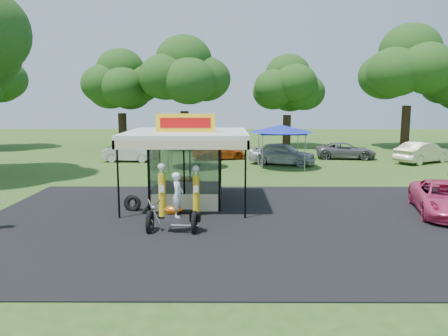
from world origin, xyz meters
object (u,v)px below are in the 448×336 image
(bg_car_b, at_px, (219,152))
(bg_car_c, at_px, (282,154))
(gas_pump_left, at_px, (162,192))
(kiosk_car, at_px, (191,185))
(gas_pump_right, at_px, (196,192))
(bg_car_e, at_px, (423,152))
(pink_sedan, at_px, (446,199))
(bg_car_a, at_px, (129,153))
(bg_car_d, at_px, (346,151))
(gas_station_kiosk, at_px, (187,166))
(tent_east, at_px, (281,129))
(motorcycle, at_px, (176,209))
(tent_west, at_px, (189,131))

(bg_car_b, xyz_separation_m, bg_car_c, (4.80, -2.97, 0.20))
(gas_pump_left, distance_m, bg_car_c, 16.57)
(kiosk_car, bearing_deg, gas_pump_right, -172.85)
(bg_car_b, height_order, bg_car_e, bg_car_e)
(pink_sedan, relative_size, bg_car_c, 1.02)
(bg_car_e, bearing_deg, gas_pump_right, 101.52)
(bg_car_a, bearing_deg, bg_car_d, -80.98)
(gas_station_kiosk, xyz_separation_m, bg_car_d, (11.65, 16.04, -1.12))
(pink_sedan, height_order, bg_car_c, bg_car_c)
(bg_car_e, bearing_deg, gas_pump_left, 99.80)
(tent_east, bearing_deg, bg_car_e, 14.05)
(gas_pump_left, height_order, gas_pump_right, gas_pump_left)
(kiosk_car, relative_size, bg_car_b, 0.64)
(pink_sedan, xyz_separation_m, bg_car_b, (-9.79, 17.47, -0.06))
(bg_car_b, xyz_separation_m, bg_car_e, (15.70, -1.98, 0.17))
(bg_car_b, xyz_separation_m, bg_car_d, (10.46, 0.43, 0.03))
(bg_car_a, xyz_separation_m, tent_east, (11.44, -3.44, 2.12))
(gas_pump_left, xyz_separation_m, bg_car_c, (6.79, 15.12, -0.26))
(motorcycle, relative_size, bg_car_a, 0.57)
(gas_station_kiosk, distance_m, gas_pump_right, 2.35)
(bg_car_a, relative_size, tent_west, 0.98)
(bg_car_a, relative_size, bg_car_d, 0.85)
(bg_car_c, bearing_deg, bg_car_e, -63.40)
(bg_car_a, bearing_deg, bg_car_b, -75.86)
(bg_car_a, relative_size, bg_car_b, 0.92)
(kiosk_car, height_order, tent_east, tent_east)
(bg_car_e, height_order, tent_east, tent_east)
(bg_car_d, distance_m, bg_car_e, 5.76)
(pink_sedan, relative_size, bg_car_e, 1.02)
(tent_west, bearing_deg, bg_car_e, 8.10)
(gas_pump_left, relative_size, tent_east, 0.52)
(motorcycle, relative_size, kiosk_car, 0.82)
(tent_east, bearing_deg, kiosk_car, -123.19)
(bg_car_b, distance_m, bg_car_e, 15.83)
(gas_pump_right, height_order, tent_west, tent_west)
(gas_pump_left, xyz_separation_m, kiosk_car, (0.81, 4.67, -0.62))
(bg_car_c, relative_size, bg_car_e, 1.00)
(bg_car_b, relative_size, tent_east, 1.00)
(bg_car_e, bearing_deg, kiosk_car, 91.59)
(gas_pump_left, relative_size, kiosk_car, 0.81)
(kiosk_car, bearing_deg, bg_car_d, -40.09)
(gas_station_kiosk, xyz_separation_m, bg_car_b, (1.18, 15.61, -1.14))
(bg_car_b, bearing_deg, gas_pump_right, 160.94)
(bg_car_b, xyz_separation_m, tent_west, (-2.06, -4.51, 1.98))
(pink_sedan, relative_size, bg_car_d, 1.05)
(gas_pump_right, relative_size, bg_car_e, 0.43)
(gas_station_kiosk, height_order, motorcycle, gas_station_kiosk)
(gas_station_kiosk, relative_size, gas_pump_right, 2.52)
(motorcycle, bearing_deg, tent_west, 95.03)
(gas_pump_right, distance_m, bg_car_d, 21.32)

